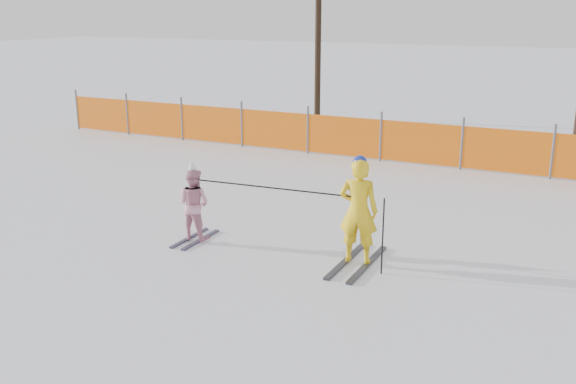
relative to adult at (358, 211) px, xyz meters
The scene contains 6 objects.
ground 1.51m from the adult, 153.00° to the right, with size 120.00×120.00×0.00m, color white.
adult is the anchor object (origin of this frame).
child 2.79m from the adult, behind, with size 0.58×1.04×1.38m.
ski_poles 0.83m from the adult, behind, with size 3.11×0.22×1.14m.
safety_fence 7.79m from the adult, 121.89° to the left, with size 15.60×0.06×1.25m.
tree_trunks 11.37m from the adult, 81.79° to the left, with size 12.44×1.47×6.65m.
Camera 1 is at (4.16, -7.95, 3.71)m, focal length 40.00 mm.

